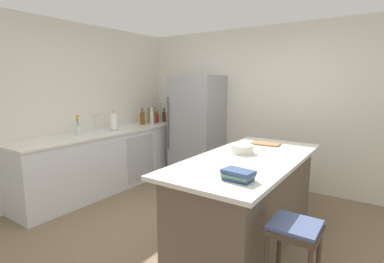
{
  "coord_description": "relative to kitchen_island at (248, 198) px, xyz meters",
  "views": [
    {
      "loc": [
        1.62,
        -2.45,
        1.7
      ],
      "look_at": [
        -0.73,
        0.98,
        1.0
      ],
      "focal_mm": 27.26,
      "sensor_mm": 36.0,
      "label": 1
    }
  ],
  "objects": [
    {
      "name": "whiskey_bottle",
      "position": [
        -2.57,
        1.07,
        0.59
      ],
      "size": [
        0.08,
        0.08,
        0.3
      ],
      "color": "brown",
      "rests_on": "counter_run_left"
    },
    {
      "name": "gin_bottle",
      "position": [
        -2.54,
        1.55,
        0.61
      ],
      "size": [
        0.07,
        0.07,
        0.36
      ],
      "color": "#8CB79E",
      "rests_on": "counter_run_left"
    },
    {
      "name": "soda_bottle",
      "position": [
        -2.42,
        1.17,
        0.6
      ],
      "size": [
        0.07,
        0.07,
        0.35
      ],
      "color": "silver",
      "rests_on": "counter_run_left"
    },
    {
      "name": "syrup_bottle",
      "position": [
        -2.52,
        1.64,
        0.57
      ],
      "size": [
        0.07,
        0.07,
        0.26
      ],
      "color": "#5B3319",
      "rests_on": "counter_run_left"
    },
    {
      "name": "refrigerator",
      "position": [
        -1.63,
        1.49,
        0.44
      ],
      "size": [
        0.82,
        0.74,
        1.82
      ],
      "color": "#93969B",
      "rests_on": "ground_plane"
    },
    {
      "name": "flower_vase",
      "position": [
        -2.54,
        -0.29,
        0.57
      ],
      "size": [
        0.08,
        0.08,
        0.31
      ],
      "color": "silver",
      "rests_on": "counter_run_left"
    },
    {
      "name": "hot_sauce_bottle",
      "position": [
        -2.53,
        1.45,
        0.56
      ],
      "size": [
        0.05,
        0.05,
        0.24
      ],
      "color": "red",
      "rests_on": "counter_run_left"
    },
    {
      "name": "kitchen_island",
      "position": [
        0.0,
        0.0,
        0.0
      ],
      "size": [
        0.99,
        2.21,
        0.92
      ],
      "color": "brown",
      "rests_on": "ground_plane"
    },
    {
      "name": "counter_run_left",
      "position": [
        -2.51,
        0.23,
        0.0
      ],
      "size": [
        0.66,
        3.05,
        0.93
      ],
      "color": "silver",
      "rests_on": "ground_plane"
    },
    {
      "name": "bar_stool",
      "position": [
        0.7,
        -0.75,
        0.09
      ],
      "size": [
        0.36,
        0.36,
        0.69
      ],
      "color": "#473828",
      "rests_on": "ground_plane"
    },
    {
      "name": "wall_left",
      "position": [
        -2.88,
        -0.36,
        0.83
      ],
      "size": [
        0.1,
        6.0,
        2.6
      ],
      "primitive_type": "cube",
      "color": "silver",
      "rests_on": "ground_plane"
    },
    {
      "name": "paper_towel_roll",
      "position": [
        -2.52,
        0.35,
        0.6
      ],
      "size": [
        0.14,
        0.14,
        0.31
      ],
      "color": "gray",
      "rests_on": "counter_run_left"
    },
    {
      "name": "mixing_bowl",
      "position": [
        -0.14,
        0.12,
        0.5
      ],
      "size": [
        0.25,
        0.25,
        0.09
      ],
      "color": "silver",
      "rests_on": "kitchen_island"
    },
    {
      "name": "ground_plane",
      "position": [
        -0.43,
        -0.36,
        -0.47
      ],
      "size": [
        7.2,
        7.2,
        0.0
      ],
      "primitive_type": "plane",
      "color": "#7A664C"
    },
    {
      "name": "sink_faucet",
      "position": [
        -2.55,
        0.02,
        0.63
      ],
      "size": [
        0.15,
        0.05,
        0.3
      ],
      "color": "silver",
      "rests_on": "counter_run_left"
    },
    {
      "name": "cookbook_stack",
      "position": [
        0.23,
        -0.74,
        0.5
      ],
      "size": [
        0.27,
        0.18,
        0.09
      ],
      "color": "#334770",
      "rests_on": "kitchen_island"
    },
    {
      "name": "olive_oil_bottle",
      "position": [
        -2.58,
        1.27,
        0.58
      ],
      "size": [
        0.06,
        0.06,
        0.28
      ],
      "color": "olive",
      "rests_on": "counter_run_left"
    },
    {
      "name": "cutting_board",
      "position": [
        -0.08,
        0.72,
        0.46
      ],
      "size": [
        0.36,
        0.22,
        0.02
      ],
      "color": "#9E7042",
      "rests_on": "kitchen_island"
    },
    {
      "name": "wall_rear",
      "position": [
        -0.43,
        1.89,
        0.83
      ],
      "size": [
        6.0,
        0.1,
        2.6
      ],
      "primitive_type": "cube",
      "color": "silver",
      "rests_on": "ground_plane"
    },
    {
      "name": "vinegar_bottle",
      "position": [
        -2.51,
        1.35,
        0.59
      ],
      "size": [
        0.05,
        0.05,
        0.31
      ],
      "color": "#994C23",
      "rests_on": "counter_run_left"
    }
  ]
}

